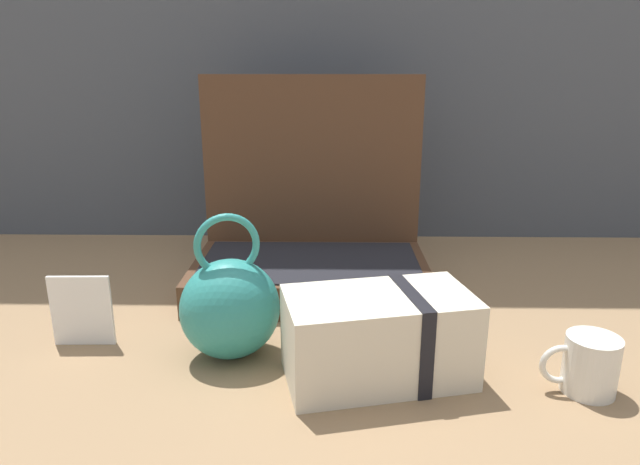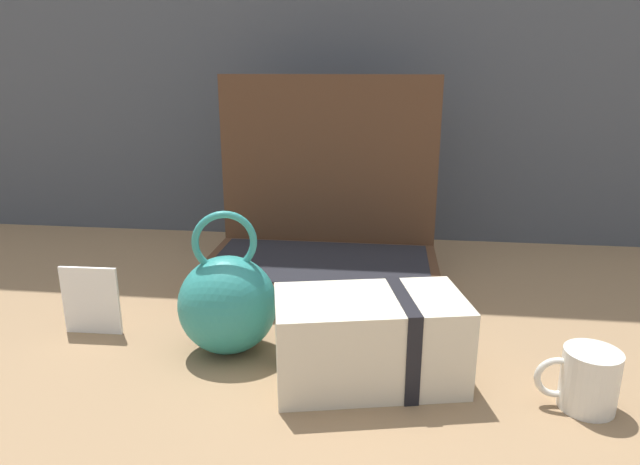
{
  "view_description": "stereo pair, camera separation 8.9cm",
  "coord_description": "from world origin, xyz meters",
  "px_view_note": "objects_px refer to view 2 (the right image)",
  "views": [
    {
      "loc": [
        -0.01,
        -0.87,
        0.44
      ],
      "look_at": [
        -0.02,
        -0.02,
        0.18
      ],
      "focal_mm": 31.41,
      "sensor_mm": 36.0,
      "label": 1
    },
    {
      "loc": [
        0.08,
        -0.87,
        0.44
      ],
      "look_at": [
        -0.02,
        -0.02,
        0.18
      ],
      "focal_mm": 31.41,
      "sensor_mm": 36.0,
      "label": 2
    }
  ],
  "objects_px": {
    "open_suitcase": "(323,238)",
    "cream_toiletry_bag": "(371,339)",
    "teal_pouch_handbag": "(228,303)",
    "coffee_mug": "(587,379)",
    "info_card_left": "(91,301)"
  },
  "relations": [
    {
      "from": "open_suitcase",
      "to": "cream_toiletry_bag",
      "type": "height_order",
      "value": "open_suitcase"
    },
    {
      "from": "teal_pouch_handbag",
      "to": "cream_toiletry_bag",
      "type": "xyz_separation_m",
      "value": [
        0.23,
        -0.06,
        -0.02
      ]
    },
    {
      "from": "open_suitcase",
      "to": "cream_toiletry_bag",
      "type": "distance_m",
      "value": 0.38
    },
    {
      "from": "open_suitcase",
      "to": "coffee_mug",
      "type": "distance_m",
      "value": 0.57
    },
    {
      "from": "coffee_mug",
      "to": "info_card_left",
      "type": "bearing_deg",
      "value": 170.68
    },
    {
      "from": "cream_toiletry_bag",
      "to": "coffee_mug",
      "type": "height_order",
      "value": "cream_toiletry_bag"
    },
    {
      "from": "teal_pouch_handbag",
      "to": "coffee_mug",
      "type": "xyz_separation_m",
      "value": [
        0.51,
        -0.09,
        -0.04
      ]
    },
    {
      "from": "open_suitcase",
      "to": "coffee_mug",
      "type": "relative_size",
      "value": 4.31
    },
    {
      "from": "cream_toiletry_bag",
      "to": "coffee_mug",
      "type": "bearing_deg",
      "value": -6.86
    },
    {
      "from": "teal_pouch_handbag",
      "to": "cream_toiletry_bag",
      "type": "distance_m",
      "value": 0.23
    },
    {
      "from": "open_suitcase",
      "to": "cream_toiletry_bag",
      "type": "relative_size",
      "value": 1.6
    },
    {
      "from": "info_card_left",
      "to": "teal_pouch_handbag",
      "type": "bearing_deg",
      "value": -9.05
    },
    {
      "from": "open_suitcase",
      "to": "cream_toiletry_bag",
      "type": "bearing_deg",
      "value": -72.88
    },
    {
      "from": "teal_pouch_handbag",
      "to": "cream_toiletry_bag",
      "type": "relative_size",
      "value": 0.8
    },
    {
      "from": "open_suitcase",
      "to": "teal_pouch_handbag",
      "type": "bearing_deg",
      "value": -110.32
    }
  ]
}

